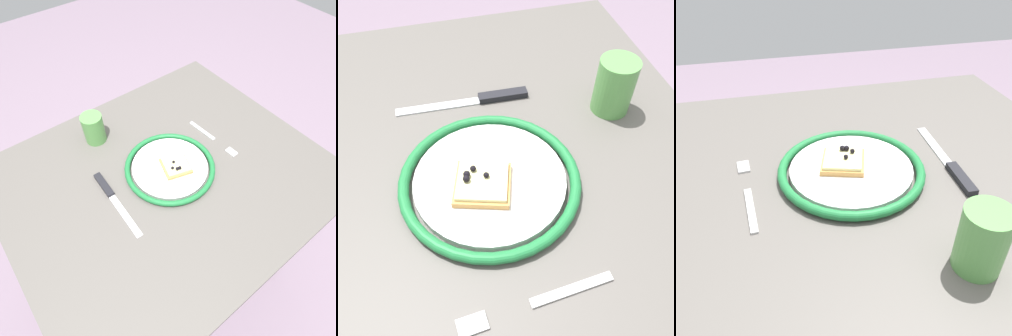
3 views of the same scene
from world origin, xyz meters
The scene contains 7 objects.
ground_plane centered at (0.00, 0.00, 0.00)m, with size 6.00×6.00×0.00m, color gray.
dining_table centered at (0.00, 0.00, 0.67)m, with size 0.93×0.79×0.76m.
plate centered at (-0.02, -0.01, 0.77)m, with size 0.27×0.27×0.02m.
pizza_slice_near centered at (-0.03, 0.01, 0.79)m, with size 0.10×0.10×0.03m.
knife centered at (0.17, -0.04, 0.77)m, with size 0.03×0.24×0.01m.
fork centered at (-0.21, -0.02, 0.77)m, with size 0.03×0.20×0.00m.
cup centered at (0.09, -0.25, 0.81)m, with size 0.07×0.07×0.10m, color #599E4C.
Camera 1 is at (0.31, 0.42, 1.47)m, focal length 31.41 mm.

